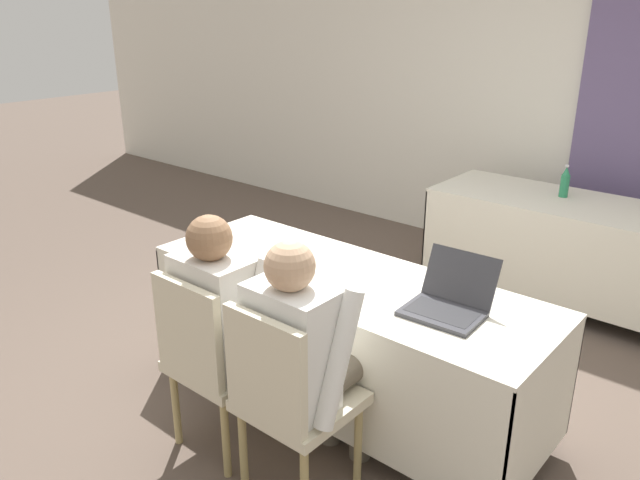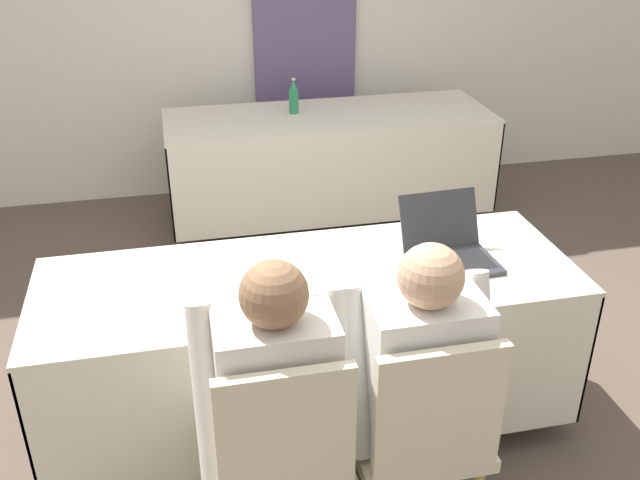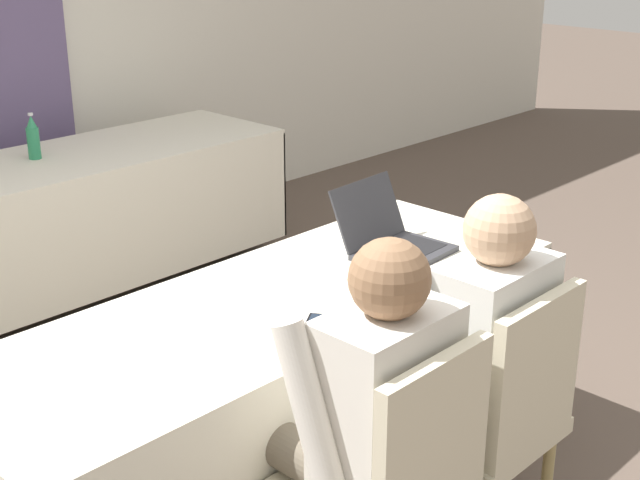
{
  "view_description": "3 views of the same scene",
  "coord_description": "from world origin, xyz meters",
  "px_view_note": "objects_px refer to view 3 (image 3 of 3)",
  "views": [
    {
      "loc": [
        1.71,
        -2.22,
        2.0
      ],
      "look_at": [
        0.0,
        -0.19,
        0.98
      ],
      "focal_mm": 35.0,
      "sensor_mm": 36.0,
      "label": 1
    },
    {
      "loc": [
        -0.47,
        -2.33,
        2.12
      ],
      "look_at": [
        0.0,
        -0.19,
        0.98
      ],
      "focal_mm": 40.0,
      "sensor_mm": 36.0,
      "label": 2
    },
    {
      "loc": [
        -1.73,
        -1.87,
        1.89
      ],
      "look_at": [
        0.0,
        -0.19,
        0.98
      ],
      "focal_mm": 50.0,
      "sensor_mm": 36.0,
      "label": 3
    }
  ],
  "objects_px": {
    "laptop": "(393,240)",
    "water_bottle": "(33,138)",
    "cell_phone": "(329,321)",
    "chair_near_right": "(493,414)",
    "person_checkered_shirt": "(362,415)",
    "person_white_shirt": "(467,354)"
  },
  "relations": [
    {
      "from": "laptop",
      "to": "person_checkered_shirt",
      "type": "xyz_separation_m",
      "value": [
        -0.8,
        -0.56,
        -0.12
      ]
    },
    {
      "from": "person_checkered_shirt",
      "to": "cell_phone",
      "type": "bearing_deg",
      "value": -124.6
    },
    {
      "from": "laptop",
      "to": "person_white_shirt",
      "type": "distance_m",
      "value": 0.67
    },
    {
      "from": "laptop",
      "to": "water_bottle",
      "type": "bearing_deg",
      "value": 93.9
    },
    {
      "from": "laptop",
      "to": "cell_phone",
      "type": "distance_m",
      "value": 0.61
    },
    {
      "from": "person_white_shirt",
      "to": "cell_phone",
      "type": "bearing_deg",
      "value": -55.12
    },
    {
      "from": "person_checkered_shirt",
      "to": "person_white_shirt",
      "type": "distance_m",
      "value": 0.46
    },
    {
      "from": "chair_near_right",
      "to": "person_white_shirt",
      "type": "xyz_separation_m",
      "value": [
        0.0,
        0.1,
        0.16
      ]
    },
    {
      "from": "water_bottle",
      "to": "person_checkered_shirt",
      "type": "xyz_separation_m",
      "value": [
        -0.55,
        -2.61,
        -0.17
      ]
    },
    {
      "from": "water_bottle",
      "to": "person_checkered_shirt",
      "type": "bearing_deg",
      "value": -101.99
    },
    {
      "from": "laptop",
      "to": "cell_phone",
      "type": "xyz_separation_m",
      "value": [
        -0.57,
        -0.23,
        -0.04
      ]
    },
    {
      "from": "cell_phone",
      "to": "water_bottle",
      "type": "height_order",
      "value": "water_bottle"
    },
    {
      "from": "person_checkered_shirt",
      "to": "laptop",
      "type": "bearing_deg",
      "value": -144.97
    },
    {
      "from": "cell_phone",
      "to": "person_checkered_shirt",
      "type": "distance_m",
      "value": 0.41
    },
    {
      "from": "cell_phone",
      "to": "chair_near_right",
      "type": "bearing_deg",
      "value": -95.15
    },
    {
      "from": "person_white_shirt",
      "to": "chair_near_right",
      "type": "bearing_deg",
      "value": 90.0
    },
    {
      "from": "chair_near_right",
      "to": "person_checkered_shirt",
      "type": "relative_size",
      "value": 0.78
    },
    {
      "from": "person_checkered_shirt",
      "to": "person_white_shirt",
      "type": "xyz_separation_m",
      "value": [
        0.46,
        0.0,
        0.0
      ]
    },
    {
      "from": "chair_near_right",
      "to": "person_checkered_shirt",
      "type": "xyz_separation_m",
      "value": [
        -0.46,
        0.1,
        0.16
      ]
    },
    {
      "from": "laptop",
      "to": "water_bottle",
      "type": "height_order",
      "value": "laptop"
    },
    {
      "from": "chair_near_right",
      "to": "person_checkered_shirt",
      "type": "bearing_deg",
      "value": -12.57
    },
    {
      "from": "water_bottle",
      "to": "person_white_shirt",
      "type": "relative_size",
      "value": 0.19
    }
  ]
}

